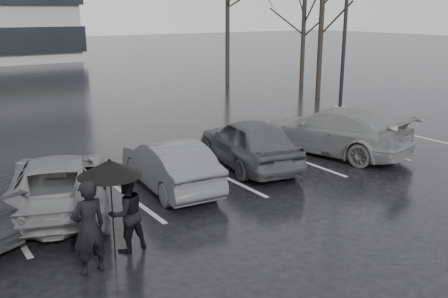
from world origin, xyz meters
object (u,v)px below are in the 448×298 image
at_px(lamp_post, 346,14).
at_px(tree_east, 322,19).
at_px(tree_north, 228,13).
at_px(car_west_a, 170,164).
at_px(car_main, 249,142).
at_px(car_east, 333,131).
at_px(pedestrian_right, 127,213).
at_px(pedestrian_left, 89,228).
at_px(tree_ne, 304,26).
at_px(car_west_b, 58,183).

xyz_separation_m(lamp_post, tree_east, (1.84, 3.33, -0.27)).
bearing_deg(tree_north, tree_east, -81.87).
relative_size(car_west_a, tree_north, 0.45).
bearing_deg(car_main, car_east, -176.12).
xyz_separation_m(car_main, pedestrian_right, (-5.11, -3.03, 0.03)).
distance_m(car_west_a, pedestrian_left, 4.44).
bearing_deg(tree_north, lamp_post, -94.67).
bearing_deg(lamp_post, car_west_a, -157.17).
distance_m(car_west_a, pedestrian_right, 3.50).
relative_size(car_east, tree_east, 0.63).
height_order(car_west_a, lamp_post, lamp_post).
bearing_deg(car_east, car_west_a, -13.22).
bearing_deg(car_west_a, tree_north, -123.64).
bearing_deg(car_east, tree_ne, -142.43).
bearing_deg(tree_ne, car_main, -137.56).
bearing_deg(pedestrian_left, tree_ne, -149.26).
relative_size(car_west_a, car_east, 0.77).
xyz_separation_m(car_west_b, tree_ne, (18.34, 11.91, 2.85)).
bearing_deg(pedestrian_left, car_main, -158.00).
distance_m(car_east, lamp_post, 7.92).
bearing_deg(lamp_post, tree_east, 61.00).
bearing_deg(car_west_a, pedestrian_left, 49.23).
xyz_separation_m(car_east, pedestrian_left, (-9.07, -3.13, 0.12)).
bearing_deg(car_east, tree_east, -145.42).
xyz_separation_m(car_east, tree_east, (7.16, 8.00, 3.27)).
relative_size(car_west_b, tree_east, 0.58).
height_order(pedestrian_left, pedestrian_right, pedestrian_left).
bearing_deg(pedestrian_left, tree_east, -153.75).
bearing_deg(tree_north, car_west_a, -128.69).
bearing_deg(pedestrian_right, tree_north, -135.65).
bearing_deg(tree_ne, car_west_b, -146.99).
bearing_deg(tree_north, car_main, -122.24).
bearing_deg(car_main, lamp_post, -142.22).
bearing_deg(pedestrian_right, tree_east, -151.76).
xyz_separation_m(tree_east, tree_ne, (2.50, 4.00, -0.50)).
height_order(car_west_b, car_east, car_east).
xyz_separation_m(lamp_post, tree_ne, (4.34, 7.33, -0.77)).
bearing_deg(lamp_post, pedestrian_right, -151.44).
relative_size(car_east, tree_north, 0.59).
height_order(lamp_post, tree_north, lamp_post).
distance_m(pedestrian_left, tree_ne, 24.22).
xyz_separation_m(lamp_post, tree_north, (0.84, 10.33, -0.02)).
distance_m(car_east, pedestrian_right, 8.61).
distance_m(car_main, tree_north, 17.67).
bearing_deg(lamp_post, car_west_b, -161.86).
distance_m(pedestrian_right, tree_ne, 23.27).
bearing_deg(pedestrian_right, car_main, -155.91).
bearing_deg(pedestrian_left, pedestrian_right, -160.77).
bearing_deg(car_east, pedestrian_left, 5.43).
bearing_deg(tree_east, pedestrian_right, -145.18).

